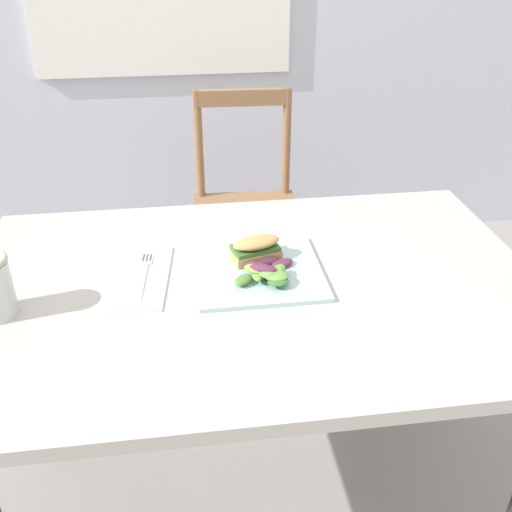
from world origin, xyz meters
TOP-DOWN VIEW (x-y plane):
  - dining_table at (0.06, 0.16)m, footprint 1.24×0.82m
  - chair_wooden_far at (0.16, 1.13)m, footprint 0.42×0.42m
  - plate_lunch at (0.07, 0.19)m, footprint 0.28×0.28m
  - sandwich_half_front at (0.07, 0.24)m, footprint 0.12×0.09m
  - salad_mixed_greens at (0.08, 0.16)m, footprint 0.15×0.13m
  - napkin_folded at (-0.18, 0.21)m, footprint 0.13×0.27m
  - fork_on_napkin at (-0.18, 0.22)m, footprint 0.04×0.19m

SIDE VIEW (x-z plane):
  - chair_wooden_far at x=0.16m, z-range 0.01..0.88m
  - dining_table at x=0.06m, z-range 0.24..0.98m
  - napkin_folded at x=-0.18m, z-range 0.74..0.74m
  - plate_lunch at x=0.07m, z-range 0.74..0.75m
  - fork_on_napkin at x=-0.18m, z-range 0.74..0.75m
  - salad_mixed_greens at x=0.08m, z-range 0.75..0.78m
  - sandwich_half_front at x=0.07m, z-range 0.75..0.81m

